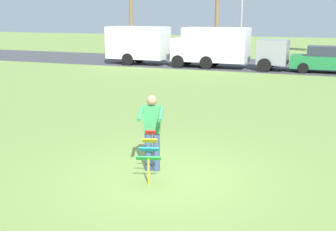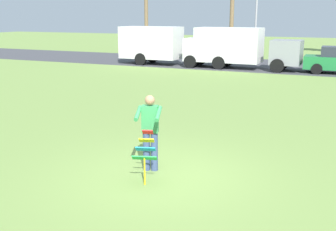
{
  "view_description": "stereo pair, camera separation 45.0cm",
  "coord_description": "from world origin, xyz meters",
  "px_view_note": "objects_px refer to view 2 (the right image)",
  "views": [
    {
      "loc": [
        3.05,
        -7.84,
        3.44
      ],
      "look_at": [
        -0.37,
        1.2,
        1.05
      ],
      "focal_mm": 43.78,
      "sensor_mm": 36.0,
      "label": 1
    },
    {
      "loc": [
        3.47,
        -7.67,
        3.44
      ],
      "look_at": [
        -0.37,
        1.2,
        1.05
      ],
      "focal_mm": 43.78,
      "sensor_mm": 36.0,
      "label": 2
    }
  ],
  "objects_px": {
    "parked_truck_white_box": "(162,44)",
    "parked_truck_grey_van": "(241,47)",
    "streetlight_pole": "(257,7)",
    "kite_held": "(146,150)",
    "person_kite_flyer": "(150,130)"
  },
  "relations": [
    {
      "from": "kite_held",
      "to": "parked_truck_white_box",
      "type": "relative_size",
      "value": 0.16
    },
    {
      "from": "parked_truck_grey_van",
      "to": "kite_held",
      "type": "bearing_deg",
      "value": -82.2
    },
    {
      "from": "streetlight_pole",
      "to": "kite_held",
      "type": "bearing_deg",
      "value": -83.13
    },
    {
      "from": "kite_held",
      "to": "streetlight_pole",
      "type": "distance_m",
      "value": 26.54
    },
    {
      "from": "person_kite_flyer",
      "to": "parked_truck_white_box",
      "type": "bearing_deg",
      "value": 113.5
    },
    {
      "from": "parked_truck_white_box",
      "to": "parked_truck_grey_van",
      "type": "bearing_deg",
      "value": -0.0
    },
    {
      "from": "kite_held",
      "to": "streetlight_pole",
      "type": "height_order",
      "value": "streetlight_pole"
    },
    {
      "from": "parked_truck_white_box",
      "to": "parked_truck_grey_van",
      "type": "distance_m",
      "value": 5.63
    },
    {
      "from": "kite_held",
      "to": "person_kite_flyer",
      "type": "bearing_deg",
      "value": 107.31
    },
    {
      "from": "parked_truck_white_box",
      "to": "parked_truck_grey_van",
      "type": "height_order",
      "value": "same"
    },
    {
      "from": "kite_held",
      "to": "parked_truck_grey_van",
      "type": "bearing_deg",
      "value": 97.8
    },
    {
      "from": "parked_truck_white_box",
      "to": "streetlight_pole",
      "type": "distance_m",
      "value": 9.03
    },
    {
      "from": "person_kite_flyer",
      "to": "kite_held",
      "type": "xyz_separation_m",
      "value": [
        0.19,
        -0.62,
        -0.25
      ]
    },
    {
      "from": "person_kite_flyer",
      "to": "streetlight_pole",
      "type": "height_order",
      "value": "streetlight_pole"
    },
    {
      "from": "kite_held",
      "to": "parked_truck_white_box",
      "type": "distance_m",
      "value": 20.88
    }
  ]
}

